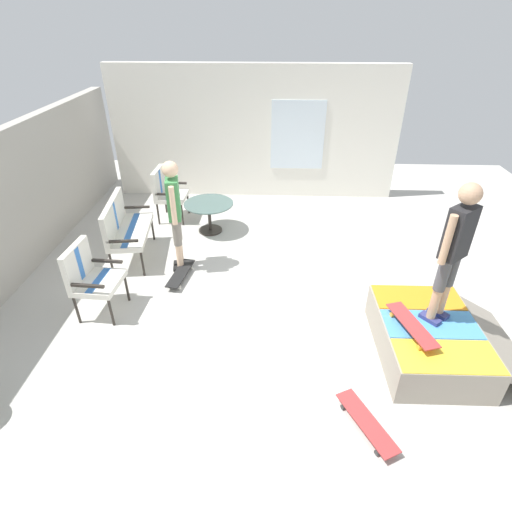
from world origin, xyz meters
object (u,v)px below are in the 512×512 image
at_px(person_watching, 174,208).
at_px(patio_chair_near_house, 166,190).
at_px(skateboard_by_bench, 181,273).
at_px(person_skater, 455,246).
at_px(patio_bench, 123,225).
at_px(patio_table, 209,211).
at_px(skateboard_spare, 366,422).
at_px(patio_chair_by_wall, 89,274).
at_px(skate_ramp, 429,339).
at_px(skateboard_on_ramp, 412,325).

bearing_deg(person_watching, patio_chair_near_house, 18.72).
bearing_deg(skateboard_by_bench, patio_chair_near_house, 17.65).
relative_size(patio_chair_near_house, person_skater, 0.60).
distance_m(patio_bench, skateboard_by_bench, 1.28).
distance_m(patio_table, person_skater, 4.40).
bearing_deg(patio_bench, skateboard_by_bench, -120.09).
distance_m(person_skater, skateboard_spare, 2.05).
bearing_deg(person_watching, patio_chair_by_wall, 140.86).
bearing_deg(patio_bench, patio_chair_near_house, -13.08).
bearing_deg(skateboard_by_bench, skate_ramp, -113.91).
distance_m(person_watching, skateboard_spare, 3.88).
xyz_separation_m(skate_ramp, person_watching, (1.78, 3.38, 0.81)).
bearing_deg(skateboard_by_bench, skateboard_on_ramp, -118.08).
xyz_separation_m(patio_table, skateboard_by_bench, (-1.58, 0.24, -0.32)).
height_order(patio_table, skateboard_by_bench, patio_table).
distance_m(patio_chair_by_wall, person_watching, 1.55).
distance_m(skateboard_spare, skateboard_on_ramp, 1.22).
height_order(patio_chair_by_wall, person_skater, person_skater).
bearing_deg(person_skater, skateboard_by_bench, 68.00).
xyz_separation_m(patio_chair_by_wall, person_watching, (1.15, -0.94, 0.43)).
bearing_deg(patio_chair_near_house, patio_chair_by_wall, 173.37).
bearing_deg(skateboard_by_bench, skateboard_spare, -136.91).
xyz_separation_m(person_watching, person_skater, (-1.67, -3.41, 0.40)).
bearing_deg(patio_chair_near_house, skateboard_by_bench, -162.35).
distance_m(skate_ramp, patio_chair_by_wall, 4.38).
bearing_deg(skate_ramp, patio_chair_near_house, 48.21).
distance_m(skateboard_by_bench, skateboard_spare, 3.49).
relative_size(skateboard_by_bench, skateboard_spare, 1.02).
relative_size(skateboard_spare, skateboard_on_ramp, 0.98).
xyz_separation_m(patio_bench, person_watching, (-0.27, -0.95, 0.43)).
relative_size(patio_chair_near_house, patio_table, 1.13).
distance_m(patio_chair_near_house, patio_chair_by_wall, 2.94).
bearing_deg(skate_ramp, skateboard_spare, 139.17).
bearing_deg(patio_chair_by_wall, patio_bench, 0.35).
relative_size(patio_chair_by_wall, skateboard_on_ramp, 1.24).
bearing_deg(patio_bench, patio_chair_by_wall, -179.65).
xyz_separation_m(patio_bench, skateboard_by_bench, (-0.59, -1.01, -0.53)).
xyz_separation_m(patio_chair_near_house, patio_chair_by_wall, (-2.92, 0.34, 0.00)).
relative_size(skateboard_by_bench, skateboard_on_ramp, 1.00).
height_order(patio_bench, patio_chair_near_house, same).
bearing_deg(person_watching, skateboard_by_bench, -168.57).
distance_m(patio_table, person_watching, 1.45).
xyz_separation_m(skateboard_by_bench, skateboard_spare, (-2.54, -2.38, 0.00)).
distance_m(patio_chair_by_wall, patio_table, 2.73).
height_order(patio_bench, patio_chair_by_wall, same).
height_order(patio_chair_near_house, skateboard_spare, patio_chair_near_house).
distance_m(patio_table, skateboard_spare, 4.66).
bearing_deg(skateboard_by_bench, person_skater, -112.00).
xyz_separation_m(person_skater, skateboard_spare, (-1.19, 0.96, -1.36)).
bearing_deg(skateboard_by_bench, patio_table, -8.65).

